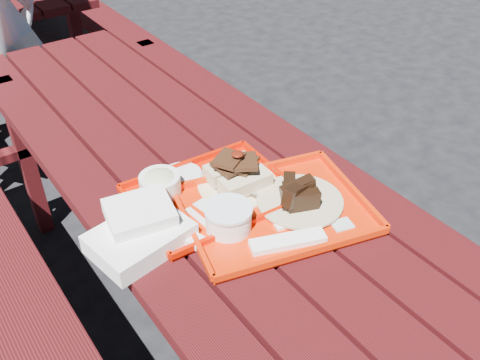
# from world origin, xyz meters

# --- Properties ---
(ground) EXTENTS (60.00, 60.00, 0.00)m
(ground) POSITION_xyz_m (0.00, 0.00, 0.00)
(ground) COLOR black
(ground) RESTS_ON ground
(picnic_table_near) EXTENTS (1.41, 2.40, 0.75)m
(picnic_table_near) POSITION_xyz_m (-0.00, 0.00, 0.56)
(picnic_table_near) COLOR #400C0E
(picnic_table_near) RESTS_ON ground
(near_tray) EXTENTS (0.43, 0.35, 0.13)m
(near_tray) POSITION_xyz_m (-0.05, -0.08, 0.78)
(near_tray) COLOR #C11300
(near_tray) RESTS_ON picnic_table_near
(far_tray) EXTENTS (0.54, 0.47, 0.08)m
(far_tray) POSITION_xyz_m (0.03, -0.25, 0.77)
(far_tray) COLOR red
(far_tray) RESTS_ON picnic_table_near
(white_cloth) EXTENTS (0.25, 0.21, 0.09)m
(white_cloth) POSITION_xyz_m (-0.29, -0.14, 0.79)
(white_cloth) COLOR white
(white_cloth) RESTS_ON picnic_table_near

